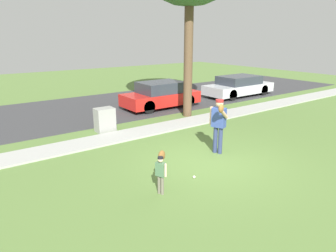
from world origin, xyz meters
name	(u,v)px	position (x,y,z in m)	size (l,w,h in m)	color
ground_plane	(148,132)	(0.00, 3.50, 0.00)	(48.00, 48.00, 0.00)	#567538
sidewalk_strip	(147,131)	(0.00, 3.60, 0.03)	(36.00, 1.20, 0.06)	#A3A39E
road_surface	(96,108)	(0.00, 8.60, 0.01)	(36.00, 6.80, 0.02)	#38383A
person_adult	(219,121)	(0.61, 0.32, 1.08)	(0.65, 0.80, 1.74)	navy
person_child	(161,167)	(-2.27, -0.69, 0.65)	(0.41, 0.48, 0.99)	#6B6656
baseball	(194,177)	(-1.15, -0.60, 0.04)	(0.07, 0.07, 0.07)	white
utility_cabinet	(105,120)	(-1.29, 4.58, 0.47)	(0.72, 0.53, 0.93)	gray
parked_hatchback_red	(161,95)	(2.81, 6.69, 0.66)	(4.00, 1.75, 1.33)	red
parked_sedan_silver	(239,86)	(8.55, 6.50, 0.62)	(4.60, 1.80, 1.23)	silver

